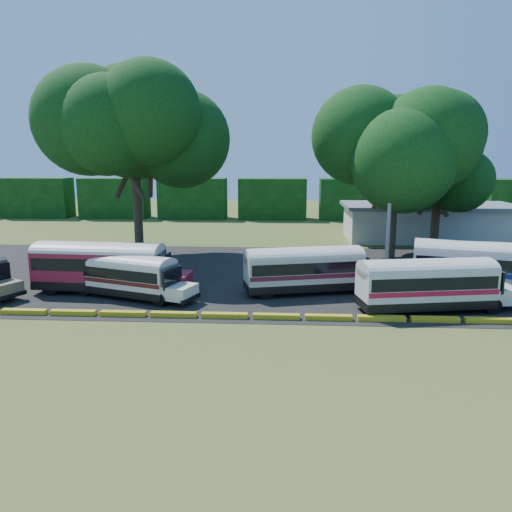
# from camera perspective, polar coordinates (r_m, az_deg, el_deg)

# --- Properties ---
(ground) EXTENTS (160.00, 160.00, 0.00)m
(ground) POSITION_cam_1_polar(r_m,az_deg,el_deg) (28.16, -0.80, -7.80)
(ground) COLOR #37541C
(ground) RESTS_ON ground
(asphalt_strip) EXTENTS (64.00, 24.00, 0.02)m
(asphalt_strip) POSITION_cam_1_polar(r_m,az_deg,el_deg) (39.63, 1.92, -2.13)
(asphalt_strip) COLOR black
(asphalt_strip) RESTS_ON ground
(curb) EXTENTS (53.70, 0.45, 0.30)m
(curb) POSITION_cam_1_polar(r_m,az_deg,el_deg) (29.05, -0.65, -6.88)
(curb) COLOR gold
(curb) RESTS_ON ground
(terminal_building) EXTENTS (19.00, 9.00, 4.00)m
(terminal_building) POSITION_cam_1_polar(r_m,az_deg,el_deg) (59.20, 19.14, 3.72)
(terminal_building) COLOR beige
(terminal_building) RESTS_ON ground
(treeline_backdrop) EXTENTS (130.00, 4.00, 6.00)m
(treeline_backdrop) POSITION_cam_1_polar(r_m,az_deg,el_deg) (74.81, 1.90, 6.55)
(treeline_backdrop) COLOR black
(treeline_backdrop) RESTS_ON ground
(bus_red) EXTENTS (10.83, 3.33, 3.51)m
(bus_red) POSITION_cam_1_polar(r_m,az_deg,el_deg) (35.55, -17.11, -0.89)
(bus_red) COLOR black
(bus_red) RESTS_ON ground
(bus_cream_west) EXTENTS (9.11, 5.07, 2.93)m
(bus_cream_west) POSITION_cam_1_polar(r_m,az_deg,el_deg) (34.04, -14.74, -1.90)
(bus_cream_west) COLOR black
(bus_cream_west) RESTS_ON ground
(bus_cream_east) EXTENTS (10.02, 4.73, 3.20)m
(bus_cream_east) POSITION_cam_1_polar(r_m,az_deg,el_deg) (34.08, 5.80, -1.30)
(bus_cream_east) COLOR black
(bus_cream_east) RESTS_ON ground
(bus_white_red) EXTENTS (10.08, 4.13, 3.23)m
(bus_white_red) POSITION_cam_1_polar(r_m,az_deg,el_deg) (31.70, 19.21, -2.82)
(bus_white_red) COLOR black
(bus_white_red) RESTS_ON ground
(bus_white_blue) EXTENTS (11.19, 5.60, 3.58)m
(bus_white_blue) POSITION_cam_1_polar(r_m,az_deg,el_deg) (37.19, 24.78, -0.90)
(bus_white_blue) COLOR black
(bus_white_blue) RESTS_ON ground
(tree_west) EXTENTS (13.71, 13.71, 17.22)m
(tree_west) POSITION_cam_1_polar(r_m,az_deg,el_deg) (46.92, -13.80, 14.61)
(tree_west) COLOR #3C2D1E
(tree_west) RESTS_ON ground
(tree_center) EXTENTS (11.79, 11.79, 14.53)m
(tree_center) POSITION_cam_1_polar(r_m,az_deg,el_deg) (46.88, 15.74, 12.08)
(tree_center) COLOR #3C2D1E
(tree_center) RESTS_ON ground
(tree_east) EXTENTS (8.68, 8.68, 11.41)m
(tree_east) POSITION_cam_1_polar(r_m,az_deg,el_deg) (51.44, 20.20, 9.48)
(tree_east) COLOR #3C2D1E
(tree_east) RESTS_ON ground
(utility_pole) EXTENTS (1.60, 0.30, 7.22)m
(utility_pole) POSITION_cam_1_polar(r_m,az_deg,el_deg) (40.30, 14.88, 3.09)
(utility_pole) COLOR gray
(utility_pole) RESTS_ON ground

